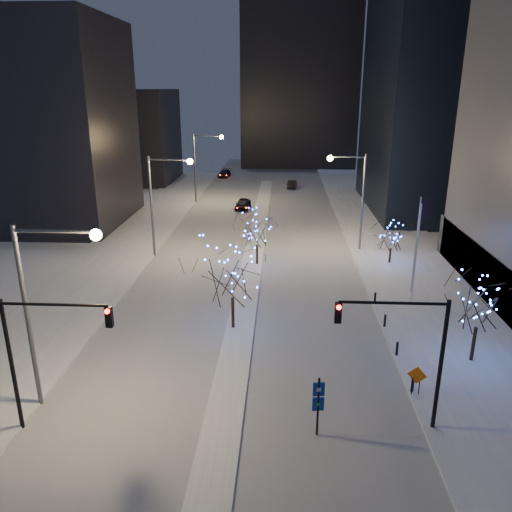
# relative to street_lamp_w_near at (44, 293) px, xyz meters

# --- Properties ---
(ground) EXTENTS (160.00, 160.00, 0.00)m
(ground) POSITION_rel_street_lamp_w_near_xyz_m (8.94, -2.00, -6.50)
(ground) COLOR white
(ground) RESTS_ON ground
(road) EXTENTS (20.00, 130.00, 0.02)m
(road) POSITION_rel_street_lamp_w_near_xyz_m (8.94, 33.00, -6.49)
(road) COLOR #A3A8B1
(road) RESTS_ON ground
(median) EXTENTS (2.00, 80.00, 0.15)m
(median) POSITION_rel_street_lamp_w_near_xyz_m (8.94, 28.00, -6.42)
(median) COLOR white
(median) RESTS_ON ground
(east_sidewalk) EXTENTS (10.00, 90.00, 0.15)m
(east_sidewalk) POSITION_rel_street_lamp_w_near_xyz_m (23.94, 18.00, -6.42)
(east_sidewalk) COLOR white
(east_sidewalk) RESTS_ON ground
(west_sidewalk) EXTENTS (8.00, 90.00, 0.15)m
(west_sidewalk) POSITION_rel_street_lamp_w_near_xyz_m (-5.06, 18.00, -6.42)
(west_sidewalk) COLOR white
(west_sidewalk) RESTS_ON ground
(filler_west_near) EXTENTS (22.00, 18.00, 24.00)m
(filler_west_near) POSITION_rel_street_lamp_w_near_xyz_m (-19.06, 38.00, 5.50)
(filler_west_near) COLOR black
(filler_west_near) RESTS_ON ground
(filler_west_far) EXTENTS (18.00, 16.00, 16.00)m
(filler_west_far) POSITION_rel_street_lamp_w_near_xyz_m (-17.06, 68.00, 1.50)
(filler_west_far) COLOR black
(filler_west_far) RESTS_ON ground
(horizon_block) EXTENTS (24.00, 14.00, 42.00)m
(horizon_block) POSITION_rel_street_lamp_w_near_xyz_m (14.94, 90.00, 14.50)
(horizon_block) COLOR black
(horizon_block) RESTS_ON ground
(street_lamp_w_near) EXTENTS (4.40, 0.56, 10.00)m
(street_lamp_w_near) POSITION_rel_street_lamp_w_near_xyz_m (0.00, 0.00, 0.00)
(street_lamp_w_near) COLOR #595E66
(street_lamp_w_near) RESTS_ON ground
(street_lamp_w_mid) EXTENTS (4.40, 0.56, 10.00)m
(street_lamp_w_mid) POSITION_rel_street_lamp_w_near_xyz_m (0.00, 25.00, 0.00)
(street_lamp_w_mid) COLOR #595E66
(street_lamp_w_mid) RESTS_ON ground
(street_lamp_w_far) EXTENTS (4.40, 0.56, 10.00)m
(street_lamp_w_far) POSITION_rel_street_lamp_w_near_xyz_m (0.00, 50.00, 0.00)
(street_lamp_w_far) COLOR #595E66
(street_lamp_w_far) RESTS_ON ground
(street_lamp_east) EXTENTS (3.90, 0.56, 10.00)m
(street_lamp_east) POSITION_rel_street_lamp_w_near_xyz_m (19.02, 28.00, -0.05)
(street_lamp_east) COLOR #595E66
(street_lamp_east) RESTS_ON ground
(traffic_signal_west) EXTENTS (5.26, 0.43, 7.00)m
(traffic_signal_west) POSITION_rel_street_lamp_w_near_xyz_m (0.50, -2.00, -1.74)
(traffic_signal_west) COLOR black
(traffic_signal_west) RESTS_ON ground
(traffic_signal_east) EXTENTS (5.26, 0.43, 7.00)m
(traffic_signal_east) POSITION_rel_street_lamp_w_near_xyz_m (17.88, -1.00, -1.74)
(traffic_signal_east) COLOR black
(traffic_signal_east) RESTS_ON ground
(flagpoles) EXTENTS (1.35, 2.60, 8.00)m
(flagpoles) POSITION_rel_street_lamp_w_near_xyz_m (22.30, 15.25, -1.70)
(flagpoles) COLOR silver
(flagpoles) RESTS_ON east_sidewalk
(bollards) EXTENTS (0.16, 12.16, 0.90)m
(bollards) POSITION_rel_street_lamp_w_near_xyz_m (19.14, 8.00, -5.90)
(bollards) COLOR black
(bollards) RESTS_ON east_sidewalk
(car_near) EXTENTS (2.24, 4.67, 1.54)m
(car_near) POSITION_rel_street_lamp_w_near_xyz_m (6.27, 45.88, -5.73)
(car_near) COLOR black
(car_near) RESTS_ON ground
(car_mid) EXTENTS (1.81, 4.14, 1.32)m
(car_mid) POSITION_rel_street_lamp_w_near_xyz_m (13.41, 62.23, -5.84)
(car_mid) COLOR black
(car_mid) RESTS_ON ground
(car_far) EXTENTS (2.32, 4.71, 1.32)m
(car_far) POSITION_rel_street_lamp_w_near_xyz_m (0.65, 72.55, -5.84)
(car_far) COLOR black
(car_far) RESTS_ON ground
(holiday_tree_median_near) EXTENTS (6.10, 6.10, 6.51)m
(holiday_tree_median_near) POSITION_rel_street_lamp_w_near_xyz_m (8.44, 9.35, -2.17)
(holiday_tree_median_near) COLOR black
(holiday_tree_median_near) RESTS_ON median
(holiday_tree_median_far) EXTENTS (5.18, 5.18, 5.28)m
(holiday_tree_median_far) POSITION_rel_street_lamp_w_near_xyz_m (9.44, 22.80, -2.92)
(holiday_tree_median_far) COLOR black
(holiday_tree_median_far) RESTS_ON median
(holiday_tree_plaza_near) EXTENTS (5.06, 5.06, 5.57)m
(holiday_tree_plaza_near) POSITION_rel_street_lamp_w_near_xyz_m (23.65, 5.66, -2.61)
(holiday_tree_plaza_near) COLOR black
(holiday_tree_plaza_near) RESTS_ON east_sidewalk
(holiday_tree_plaza_far) EXTENTS (4.35, 4.35, 4.48)m
(holiday_tree_plaza_far) POSITION_rel_street_lamp_w_near_xyz_m (22.24, 23.91, -3.55)
(holiday_tree_plaza_far) COLOR black
(holiday_tree_plaza_far) RESTS_ON east_sidewalk
(wayfinding_sign) EXTENTS (0.57, 0.14, 3.20)m
(wayfinding_sign) POSITION_rel_street_lamp_w_near_xyz_m (13.64, -1.77, -4.54)
(wayfinding_sign) COLOR black
(wayfinding_sign) RESTS_ON ground
(construction_sign) EXTENTS (1.01, 0.36, 1.73)m
(construction_sign) POSITION_rel_street_lamp_w_near_xyz_m (19.24, 1.74, -5.31)
(construction_sign) COLOR black
(construction_sign) RESTS_ON east_sidewalk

